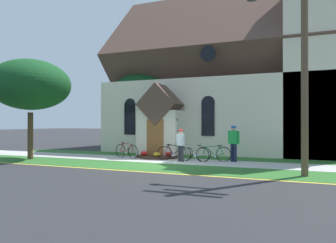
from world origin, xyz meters
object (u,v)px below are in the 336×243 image
at_px(bicycle_green, 127,151).
at_px(yard_deciduous_tree, 145,96).
at_px(church_sign, 160,131).
at_px(cyclist_in_orange_jersey, 234,140).
at_px(bicycle_black, 214,154).
at_px(bicycle_orange, 194,154).
at_px(cyclist_in_yellow_jersey, 181,143).
at_px(verge_sapling, 30,85).
at_px(bicycle_blue, 175,153).
at_px(utility_pole, 301,37).

bearing_deg(bicycle_green, yard_deciduous_tree, 105.31).
distance_m(church_sign, cyclist_in_orange_jersey, 4.25).
xyz_separation_m(bicycle_black, bicycle_orange, (-0.91, -0.31, -0.01)).
bearing_deg(bicycle_green, cyclist_in_yellow_jersey, -8.93).
height_order(church_sign, cyclist_in_orange_jersey, church_sign).
xyz_separation_m(bicycle_green, bicycle_orange, (3.84, -0.18, -0.01)).
bearing_deg(verge_sapling, yard_deciduous_tree, 68.81).
bearing_deg(bicycle_black, cyclist_in_orange_jersey, 13.05).
bearing_deg(bicycle_black, cyclist_in_yellow_jersey, -156.04).
bearing_deg(bicycle_green, bicycle_blue, -1.26).
xyz_separation_m(bicycle_orange, verge_sapling, (-8.22, -2.20, 3.50)).
xyz_separation_m(bicycle_blue, yard_deciduous_tree, (-4.25, 5.29, 3.47)).
xyz_separation_m(bicycle_black, verge_sapling, (-9.14, -2.52, 3.49)).
distance_m(church_sign, bicycle_orange, 2.83).
height_order(cyclist_in_yellow_jersey, utility_pole, utility_pole).
xyz_separation_m(cyclist_in_orange_jersey, yard_deciduous_tree, (-7.13, 4.87, 2.80)).
xyz_separation_m(church_sign, bicycle_blue, (1.29, -1.13, -1.03)).
bearing_deg(utility_pole, cyclist_in_yellow_jersey, 157.23).
relative_size(bicycle_green, yard_deciduous_tree, 0.30).
bearing_deg(bicycle_blue, cyclist_in_orange_jersey, 8.22).
bearing_deg(yard_deciduous_tree, bicycle_black, -39.44).
relative_size(bicycle_green, bicycle_blue, 0.98).
xyz_separation_m(cyclist_in_orange_jersey, verge_sapling, (-10.08, -2.73, 2.83)).
bearing_deg(bicycle_blue, utility_pole, -24.89).
bearing_deg(cyclist_in_orange_jersey, utility_pole, -46.80).
height_order(bicycle_green, bicycle_black, bicycle_green).
relative_size(bicycle_orange, cyclist_in_yellow_jersey, 1.07).
relative_size(bicycle_blue, cyclist_in_yellow_jersey, 1.07).
bearing_deg(bicycle_orange, bicycle_blue, 173.53).
bearing_deg(verge_sapling, church_sign, 30.30).
xyz_separation_m(bicycle_green, bicycle_blue, (2.82, -0.06, -0.00)).
distance_m(church_sign, verge_sapling, 7.27).
bearing_deg(verge_sapling, bicycle_black, 15.39).
bearing_deg(bicycle_orange, church_sign, 151.71).
height_order(bicycle_green, bicycle_orange, bicycle_green).
relative_size(cyclist_in_orange_jersey, utility_pole, 0.20).
xyz_separation_m(bicycle_green, cyclist_in_orange_jersey, (5.70, 0.35, 0.66)).
xyz_separation_m(yard_deciduous_tree, verge_sapling, (-2.95, -7.61, 0.02)).
relative_size(bicycle_orange, utility_pole, 0.19).
height_order(bicycle_blue, bicycle_black, bicycle_blue).
relative_size(bicycle_green, cyclist_in_orange_jersey, 0.94).
relative_size(church_sign, utility_pole, 0.24).
distance_m(cyclist_in_orange_jersey, verge_sapling, 10.82).
height_order(bicycle_green, verge_sapling, verge_sapling).
xyz_separation_m(cyclist_in_yellow_jersey, verge_sapling, (-7.67, -1.86, 2.96)).
relative_size(bicycle_blue, bicycle_black, 1.00).
distance_m(bicycle_blue, yard_deciduous_tree, 7.62).
xyz_separation_m(church_sign, cyclist_in_yellow_jersey, (1.76, -1.59, -0.50)).
xyz_separation_m(cyclist_in_yellow_jersey, cyclist_in_orange_jersey, (2.41, 0.87, 0.13)).
distance_m(bicycle_blue, bicycle_black, 1.95).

